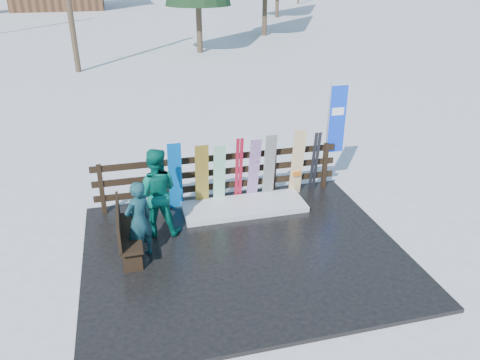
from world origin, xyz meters
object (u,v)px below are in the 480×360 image
object	(u,v)px
rental_flag	(335,124)
person_back	(156,192)
snowboard_4	(269,167)
snowboard_5	(297,163)
person_front	(139,221)
snowboard_2	(202,176)
bench	(126,230)
snowboard_0	(175,176)
snowboard_1	(219,175)
snowboard_3	(254,169)

from	to	relation	value
rental_flag	person_back	xyz separation A→B (m)	(-4.29, -1.18, -0.69)
snowboard_4	snowboard_5	size ratio (longest dim) A/B	0.96
person_back	snowboard_5	bearing A→B (deg)	-153.07
person_front	person_back	size ratio (longest dim) A/B	0.84
person_front	snowboard_2	bearing A→B (deg)	-165.89
bench	snowboard_0	size ratio (longest dim) A/B	0.93
snowboard_1	snowboard_4	xyz separation A→B (m)	(1.17, 0.00, 0.06)
bench	person_back	size ratio (longest dim) A/B	0.82
snowboard_4	snowboard_0	bearing A→B (deg)	180.00
snowboard_3	person_back	bearing A→B (deg)	-158.11
snowboard_1	snowboard_4	distance (m)	1.17
snowboard_5	person_back	world-z (taller)	person_back
snowboard_2	rental_flag	world-z (taller)	rental_flag
bench	snowboard_1	size ratio (longest dim) A/B	1.02
snowboard_2	rental_flag	bearing A→B (deg)	4.79
bench	snowboard_1	bearing A→B (deg)	35.96
person_front	snowboard_0	bearing A→B (deg)	-152.51
snowboard_2	person_front	distance (m)	2.24
snowboard_5	person_front	size ratio (longest dim) A/B	1.08
snowboard_1	snowboard_2	size ratio (longest dim) A/B	0.97
bench	person_back	distance (m)	0.98
snowboard_2	snowboard_3	world-z (taller)	snowboard_3
rental_flag	person_back	bearing A→B (deg)	-164.63
snowboard_0	rental_flag	world-z (taller)	rental_flag
snowboard_0	rental_flag	xyz separation A→B (m)	(3.81, 0.27, 0.80)
bench	snowboard_2	bearing A→B (deg)	41.70
snowboard_2	person_back	size ratio (longest dim) A/B	0.83
snowboard_2	person_front	world-z (taller)	person_front
snowboard_5	bench	bearing A→B (deg)	-158.83
snowboard_1	rental_flag	distance (m)	2.97
snowboard_3	person_back	size ratio (longest dim) A/B	0.86
bench	snowboard_4	world-z (taller)	snowboard_4
snowboard_5	person_front	xyz separation A→B (m)	(-3.70, -1.70, -0.06)
snowboard_1	snowboard_5	bearing A→B (deg)	0.00
snowboard_5	person_front	world-z (taller)	snowboard_5
snowboard_1	snowboard_3	size ratio (longest dim) A/B	0.93
snowboard_0	person_front	xyz separation A→B (m)	(-0.88, -1.70, -0.03)
snowboard_4	snowboard_5	bearing A→B (deg)	0.00
bench	snowboard_0	world-z (taller)	snowboard_0
snowboard_3	snowboard_5	size ratio (longest dim) A/B	0.95
snowboard_0	snowboard_5	xyz separation A→B (m)	(2.82, -0.00, 0.03)
snowboard_2	snowboard_5	world-z (taller)	snowboard_5
snowboard_2	snowboard_0	bearing A→B (deg)	180.00
snowboard_0	person_front	distance (m)	1.91
bench	rental_flag	distance (m)	5.37
snowboard_0	person_front	world-z (taller)	snowboard_0
rental_flag	person_back	size ratio (longest dim) A/B	1.42
snowboard_1	person_back	xyz separation A→B (m)	(-1.46, -0.91, 0.18)
bench	snowboard_4	size ratio (longest dim) A/B	0.94
snowboard_0	snowboard_1	size ratio (longest dim) A/B	1.10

